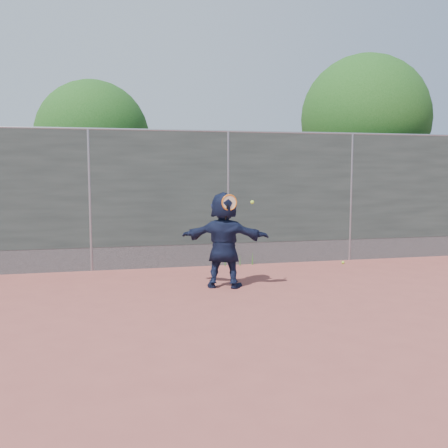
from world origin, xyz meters
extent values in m
plane|color=#9E4C42|center=(0.00, 0.00, 0.00)|extent=(80.00, 80.00, 0.00)
imported|color=#141B37|center=(-0.57, 1.39, 0.87)|extent=(1.70, 1.05, 1.75)
sphere|color=#B3E232|center=(2.61, 3.04, 0.03)|extent=(0.07, 0.07, 0.07)
cube|color=#38423D|center=(0.00, 3.50, 1.75)|extent=(20.00, 0.04, 2.50)
cube|color=slate|center=(0.00, 3.50, 0.25)|extent=(20.00, 0.03, 0.50)
cylinder|color=gray|center=(0.00, 3.50, 3.00)|extent=(20.00, 0.05, 0.05)
cylinder|color=gray|center=(-3.00, 3.50, 1.50)|extent=(0.06, 0.06, 3.00)
cylinder|color=gray|center=(0.00, 3.50, 1.50)|extent=(0.06, 0.06, 3.00)
cylinder|color=gray|center=(3.00, 3.50, 1.50)|extent=(0.06, 0.06, 3.00)
torus|color=orange|center=(-0.52, 1.19, 1.57)|extent=(0.29, 0.07, 0.29)
cylinder|color=beige|center=(-0.52, 1.19, 1.57)|extent=(0.25, 0.05, 0.25)
cylinder|color=black|center=(-0.57, 1.21, 1.37)|extent=(0.05, 0.13, 0.33)
sphere|color=#B3E232|center=(-0.10, 1.19, 1.57)|extent=(0.07, 0.07, 0.07)
cylinder|color=#382314|center=(4.50, 5.70, 1.30)|extent=(0.28, 0.28, 2.60)
sphere|color=#23561C|center=(4.50, 5.70, 3.59)|extent=(3.60, 3.60, 3.60)
sphere|color=#23561C|center=(5.22, 5.90, 3.23)|extent=(2.52, 2.52, 2.52)
cylinder|color=#382314|center=(-3.00, 6.50, 1.10)|extent=(0.28, 0.28, 2.20)
sphere|color=#23561C|center=(-3.00, 6.50, 3.03)|extent=(3.00, 3.00, 3.00)
sphere|color=#23561C|center=(-2.40, 6.70, 2.73)|extent=(2.10, 2.10, 2.10)
cone|color=#387226|center=(0.25, 3.38, 0.13)|extent=(0.03, 0.03, 0.26)
cone|color=#387226|center=(0.55, 3.40, 0.15)|extent=(0.03, 0.03, 0.30)
cone|color=#387226|center=(-0.10, 3.36, 0.11)|extent=(0.03, 0.03, 0.22)
camera|label=1|loc=(-2.57, -7.38, 2.10)|focal=40.00mm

